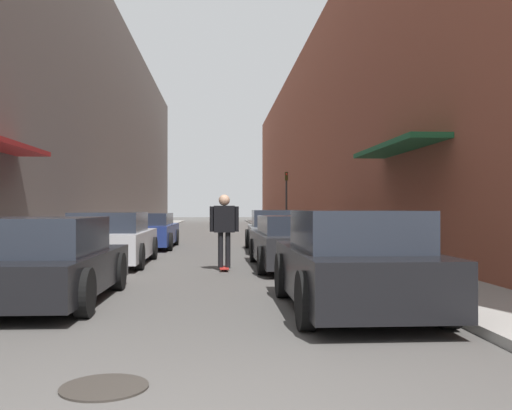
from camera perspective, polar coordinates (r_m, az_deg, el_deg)
The scene contains 14 objects.
ground at distance 26.60m, azimuth -4.58°, elevation -3.40°, with size 127.77×127.77×0.00m, color #4C4947.
curb_strip_left at distance 32.72m, azimuth -11.80°, elevation -2.71°, with size 1.80×58.08×0.12m.
curb_strip_right at distance 32.62m, azimuth 2.97°, elevation -2.73°, with size 1.80×58.08×0.12m.
building_row_left at distance 33.55m, azimuth -16.75°, elevation 7.78°, with size 4.90×58.08×12.31m.
building_row_right at distance 33.27m, azimuth 7.96°, elevation 6.22°, with size 4.90×58.08×10.43m.
parked_car_left_0 at distance 9.21m, azimuth -20.72°, elevation -5.36°, with size 2.04×4.11×1.29m.
parked_car_left_1 at distance 14.90m, azimuth -14.27°, elevation -3.36°, with size 1.97×4.43×1.33m.
parked_car_left_2 at distance 20.77m, azimuth -10.78°, elevation -2.57°, with size 1.98×4.67×1.26m.
parked_car_right_0 at distance 8.06m, azimuth 9.70°, elevation -5.73°, with size 1.88×4.02×1.40m.
parked_car_right_1 at distance 13.74m, azimuth 3.94°, elevation -3.74°, with size 2.00×4.80×1.25m.
parked_car_right_2 at distance 19.01m, azimuth 1.97°, elevation -2.66°, with size 1.89×4.11×1.37m.
skateboarder at distance 13.11m, azimuth -3.19°, elevation -1.88°, with size 0.67×0.78×1.75m.
manhole_cover at distance 4.90m, azimuth -14.94°, elevation -17.19°, with size 0.70×0.70×0.02m.
traffic_light at distance 30.50m, azimuth 3.06°, elevation 1.02°, with size 0.16×0.22×3.24m.
Camera 1 is at (0.39, -3.33, 1.43)m, focal length 40.00 mm.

